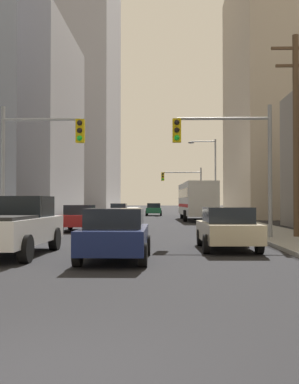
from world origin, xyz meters
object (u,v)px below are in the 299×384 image
sedan_beige (227,228)px  traffic_signal_far_right (183,183)px  pickup_truck_white (13,226)px  sedan_navy (115,234)px  sedan_green (154,209)px  sedan_silver (119,210)px  sedan_red (80,218)px  city_bus (196,199)px  traffic_signal_near_right (227,148)px  traffic_signal_near_left (38,150)px

sedan_beige → traffic_signal_far_right: bearing=89.7°
pickup_truck_white → sedan_navy: size_ratio=1.29×
pickup_truck_white → sedan_green: pickup_truck_white is taller
sedan_beige → sedan_silver: same height
sedan_green → sedan_red: bearing=-97.1°
city_bus → sedan_silver: 10.16m
city_bus → sedan_green: 14.73m
sedan_navy → sedan_beige: (3.68, 3.13, 0.00)m
sedan_silver → traffic_signal_near_right: bearing=-75.2°
sedan_navy → sedan_silver: same height
traffic_signal_far_right → city_bus: bearing=-88.1°
sedan_beige → sedan_silver: 33.25m
traffic_signal_near_right → city_bus: bearing=89.5°
sedan_navy → traffic_signal_near_right: bearing=59.1°
sedan_navy → sedan_green: bearing=89.7°
sedan_green → traffic_signal_far_right: traffic_signal_far_right is taller
sedan_silver → traffic_signal_near_left: traffic_signal_near_left is taller
city_bus → sedan_red: bearing=-116.9°
sedan_navy → traffic_signal_far_right: 45.09m
sedan_beige → sedan_silver: (-7.03, 32.50, 0.00)m
city_bus → sedan_beige: size_ratio=2.72×
sedan_navy → traffic_signal_near_right: (4.21, 7.04, 3.30)m
sedan_navy → traffic_signal_far_right: bearing=85.0°
city_bus → sedan_navy: (-4.42, -29.18, -1.16)m
city_bus → sedan_green: size_ratio=2.75×
city_bus → sedan_red: 17.56m
traffic_signal_near_left → traffic_signal_far_right: (8.10, 37.76, 0.06)m
city_bus → traffic_signal_far_right: traffic_signal_far_right is taller
sedan_green → sedan_silver: bearing=-115.1°
sedan_beige → traffic_signal_near_right: size_ratio=0.71×
sedan_beige → sedan_silver: size_ratio=1.01×
sedan_beige → traffic_signal_near_left: traffic_signal_near_left is taller
sedan_beige → sedan_green: same height
sedan_navy → sedan_green: size_ratio=1.00×
sedan_red → sedan_navy: bearing=-75.5°
sedan_red → traffic_signal_near_left: size_ratio=0.71×
traffic_signal_near_left → traffic_signal_near_right: same height
city_bus → traffic_signal_far_right: (-0.53, 15.62, 2.17)m
city_bus → traffic_signal_near_left: size_ratio=1.93×
sedan_navy → sedan_red: bearing=104.5°
traffic_signal_near_left → sedan_green: bearing=83.0°
sedan_beige → sedan_red: same height
pickup_truck_white → sedan_green: bearing=85.1°
sedan_navy → traffic_signal_near_left: traffic_signal_near_left is taller
sedan_navy → city_bus: bearing=81.4°
sedan_silver → traffic_signal_near_right: traffic_signal_near_right is taller
sedan_navy → traffic_signal_near_left: bearing=120.9°
traffic_signal_near_left → traffic_signal_far_right: size_ratio=1.00×
sedan_red → traffic_signal_near_left: (-0.72, -6.51, 3.27)m
sedan_red → traffic_signal_far_right: bearing=76.7°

